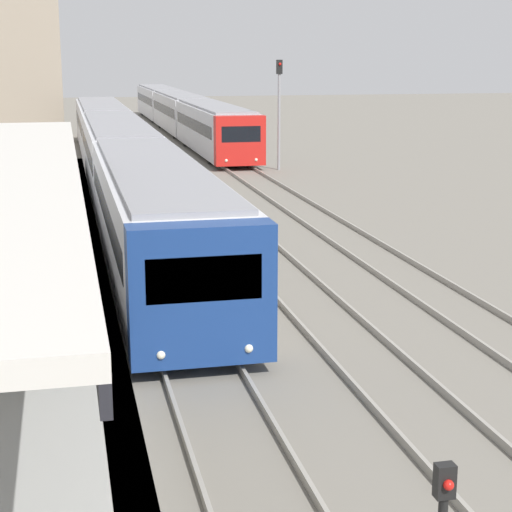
% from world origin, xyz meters
% --- Properties ---
extents(person_on_platform, '(0.40, 0.40, 1.66)m').
position_xyz_m(person_on_platform, '(-2.76, 10.70, 1.90)').
color(person_on_platform, '#2D2D33').
rests_on(person_on_platform, station_platform).
extents(train_near, '(2.68, 45.79, 2.96)m').
position_xyz_m(train_near, '(0.00, 35.58, 1.65)').
color(train_near, navy).
rests_on(train_near, ground_plane).
extents(train_far, '(2.59, 44.73, 2.89)m').
position_xyz_m(train_far, '(6.42, 62.84, 1.61)').
color(train_far, red).
rests_on(train_far, ground_plane).
extents(signal_mast_far, '(0.28, 0.29, 5.51)m').
position_xyz_m(signal_mast_far, '(8.43, 40.67, 3.43)').
color(signal_mast_far, gray).
rests_on(signal_mast_far, ground_plane).
extents(distant_domed_building, '(4.80, 4.80, 12.43)m').
position_xyz_m(distant_domed_building, '(-4.56, 59.83, 5.86)').
color(distant_domed_building, gray).
rests_on(distant_domed_building, ground_plane).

